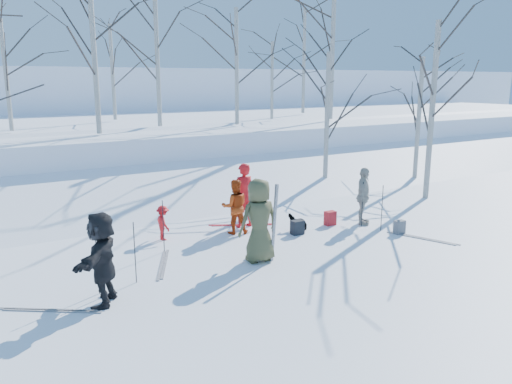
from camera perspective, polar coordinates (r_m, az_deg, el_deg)
ground at (r=12.48m, az=3.60°, el=-7.14°), size 120.00×120.00×0.00m
snow_ramp at (r=18.38m, az=-8.91°, el=-0.26°), size 70.00×9.49×4.12m
snow_plateau at (r=27.64m, az=-16.96°, el=5.47°), size 70.00×18.00×2.20m
far_hill at (r=48.14m, az=-23.43°, el=9.05°), size 90.00×30.00×6.00m
skier_olive_center at (r=11.73m, az=0.34°, el=-3.28°), size 1.01×0.68×2.00m
skier_red_north at (r=14.50m, az=-1.45°, el=-0.39°), size 0.70×0.46×1.89m
skier_redor_behind at (r=13.92m, az=-2.44°, el=-1.69°), size 0.90×0.81×1.54m
skier_red_seated at (r=13.65m, az=-10.58°, el=-3.49°), size 0.38×0.63×0.95m
skier_cream_east at (r=15.10m, az=12.16°, el=-0.48°), size 1.01×1.01×1.72m
skier_grey_west at (r=10.00m, az=-17.20°, el=-7.26°), size 1.37×1.72×1.83m
dog at (r=14.36m, az=4.75°, el=-3.45°), size 0.59×0.60×0.49m
upright_ski_left at (r=11.71m, az=2.08°, el=-3.58°), size 0.10×0.16×1.90m
upright_ski_right at (r=11.71m, az=2.13°, el=-3.58°), size 0.09×0.23×1.89m
ski_pair_a at (r=10.36m, az=-22.51°, el=-12.38°), size 1.98×2.09×0.02m
ski_pair_b at (r=12.00m, az=-10.56°, el=-8.12°), size 1.67×2.05×0.02m
ski_pair_c at (r=14.38m, az=18.50°, el=-5.04°), size 1.50×2.04×0.02m
ski_pair_d at (r=14.88m, az=-1.60°, el=-3.77°), size 1.74×2.06×0.02m
ski_pole_a at (r=14.78m, az=1.20°, el=-1.22°), size 0.02×0.02×1.34m
ski_pole_b at (r=12.64m, az=-10.55°, el=-3.88°), size 0.02×0.02×1.34m
ski_pole_c at (r=14.59m, az=14.20°, el=-1.81°), size 0.02×0.02×1.34m
ski_pole_d at (r=14.32m, az=0.24°, el=-1.68°), size 0.02×0.02×1.34m
ski_pole_e at (r=10.54m, az=-17.69°, el=-7.68°), size 0.02×0.02×1.34m
ski_pole_f at (r=14.91m, az=12.06°, el=-1.39°), size 0.02×0.02×1.34m
ski_pole_g at (r=10.89m, az=-13.68°, el=-6.76°), size 0.02×0.02×1.34m
backpack_red at (r=15.00m, az=8.48°, el=-2.97°), size 0.32×0.22×0.42m
backpack_grey at (r=14.59m, az=16.07°, el=-3.88°), size 0.30×0.20×0.38m
backpack_dark at (r=14.01m, az=4.74°, el=-4.05°), size 0.34×0.24×0.40m
birch_plateau_a at (r=27.14m, az=-16.08°, el=12.98°), size 3.93×3.93×4.76m
birch_plateau_b at (r=26.65m, az=1.84°, el=12.60°), size 3.36×3.36×3.95m
birch_plateau_c at (r=20.24m, az=-18.04°, el=15.14°), size 4.94×4.94×6.19m
birch_plateau_d at (r=23.33m, az=-2.23°, el=14.07°), size 4.21×4.21×5.16m
birch_plateau_e at (r=22.78m, az=-11.20°, el=14.41°), size 4.51×4.51×5.58m
birch_plateau_g at (r=26.90m, az=8.79°, el=17.39°), size 6.59×6.59×8.56m
birch_plateau_h at (r=31.57m, az=5.50°, el=14.63°), size 4.95×4.95×6.22m
birch_plateau_j at (r=22.61m, az=-26.66°, el=11.78°), size 3.65×3.65×4.35m
birch_edge_b at (r=18.86m, az=19.46°, el=8.59°), size 4.95×4.95×6.21m
birch_edge_c at (r=21.94m, az=18.08°, el=7.76°), size 4.20×4.20×5.14m
birch_edge_e at (r=19.69m, az=8.10°, el=7.93°), size 4.28×4.28×5.26m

